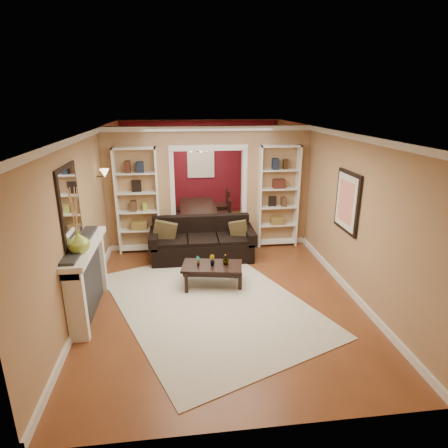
{
  "coord_description": "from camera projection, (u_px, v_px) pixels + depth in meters",
  "views": [
    {
      "loc": [
        -0.65,
        -6.93,
        3.21
      ],
      "look_at": [
        0.1,
        -0.8,
        1.17
      ],
      "focal_mm": 30.0,
      "sensor_mm": 36.0,
      "label": 1
    }
  ],
  "objects": [
    {
      "name": "floor",
      "position": [
        214.0,
        266.0,
        7.61
      ],
      "size": [
        8.0,
        8.0,
        0.0
      ],
      "primitive_type": "plane",
      "color": "brown",
      "rests_on": "ground"
    },
    {
      "name": "ceiling",
      "position": [
        213.0,
        130.0,
        6.76
      ],
      "size": [
        8.0,
        8.0,
        0.0
      ],
      "primitive_type": "plane",
      "rotation": [
        3.14,
        0.0,
        0.0
      ],
      "color": "white",
      "rests_on": "ground"
    },
    {
      "name": "wall_back",
      "position": [
        201.0,
        167.0,
        10.96
      ],
      "size": [
        8.0,
        0.0,
        8.0
      ],
      "primitive_type": "plane",
      "rotation": [
        1.57,
        0.0,
        0.0
      ],
      "color": "tan",
      "rests_on": "ground"
    },
    {
      "name": "wall_front",
      "position": [
        256.0,
        314.0,
        3.42
      ],
      "size": [
        8.0,
        0.0,
        8.0
      ],
      "primitive_type": "plane",
      "rotation": [
        -1.57,
        0.0,
        0.0
      ],
      "color": "tan",
      "rests_on": "ground"
    },
    {
      "name": "wall_left",
      "position": [
        93.0,
        206.0,
        6.93
      ],
      "size": [
        0.0,
        8.0,
        8.0
      ],
      "primitive_type": "plane",
      "rotation": [
        1.57,
        0.0,
        1.57
      ],
      "color": "tan",
      "rests_on": "ground"
    },
    {
      "name": "wall_right",
      "position": [
        326.0,
        199.0,
        7.45
      ],
      "size": [
        0.0,
        8.0,
        8.0
      ],
      "primitive_type": "plane",
      "rotation": [
        1.57,
        0.0,
        -1.57
      ],
      "color": "tan",
      "rests_on": "ground"
    },
    {
      "name": "partition_wall",
      "position": [
        209.0,
        188.0,
        8.32
      ],
      "size": [
        4.5,
        0.15,
        2.7
      ],
      "primitive_type": "cube",
      "color": "tan",
      "rests_on": "floor"
    },
    {
      "name": "red_back_panel",
      "position": [
        201.0,
        168.0,
        10.94
      ],
      "size": [
        4.44,
        0.04,
        2.64
      ],
      "primitive_type": "cube",
      "color": "maroon",
      "rests_on": "floor"
    },
    {
      "name": "dining_window",
      "position": [
        201.0,
        161.0,
        10.83
      ],
      "size": [
        0.78,
        0.03,
        0.98
      ],
      "primitive_type": "cube",
      "color": "#8CA5CC",
      "rests_on": "wall_back"
    },
    {
      "name": "area_rug",
      "position": [
        210.0,
        302.0,
        6.24
      ],
      "size": [
        3.99,
        4.59,
        0.01
      ],
      "primitive_type": "cube",
      "rotation": [
        0.0,
        0.0,
        0.39
      ],
      "color": "beige",
      "rests_on": "floor"
    },
    {
      "name": "sofa",
      "position": [
        202.0,
        239.0,
        7.88
      ],
      "size": [
        2.18,
        0.94,
        0.85
      ],
      "primitive_type": "cube",
      "color": "black",
      "rests_on": "floor"
    },
    {
      "name": "pillow_left",
      "position": [
        165.0,
        231.0,
        7.7
      ],
      "size": [
        0.47,
        0.17,
        0.46
      ],
      "primitive_type": "cube",
      "rotation": [
        0.0,
        0.0,
        -0.09
      ],
      "color": "brown",
      "rests_on": "sofa"
    },
    {
      "name": "pillow_right",
      "position": [
        239.0,
        230.0,
        7.89
      ],
      "size": [
        0.39,
        0.21,
        0.37
      ],
      "primitive_type": "cube",
      "rotation": [
        0.0,
        0.0,
        -0.29
      ],
      "color": "brown",
      "rests_on": "sofa"
    },
    {
      "name": "coffee_table",
      "position": [
        212.0,
        275.0,
        6.76
      ],
      "size": [
        1.15,
        0.75,
        0.4
      ],
      "primitive_type": "cube",
      "rotation": [
        0.0,
        0.0,
        -0.17
      ],
      "color": "black",
      "rests_on": "floor"
    },
    {
      "name": "plant_left",
      "position": [
        198.0,
        261.0,
        6.64
      ],
      "size": [
        0.11,
        0.12,
        0.19
      ],
      "primitive_type": "imported",
      "rotation": [
        0.0,
        0.0,
        0.98
      ],
      "color": "#336626",
      "rests_on": "coffee_table"
    },
    {
      "name": "plant_center",
      "position": [
        212.0,
        260.0,
        6.67
      ],
      "size": [
        0.13,
        0.14,
        0.2
      ],
      "primitive_type": "imported",
      "rotation": [
        0.0,
        0.0,
        2.1
      ],
      "color": "#336626",
      "rests_on": "coffee_table"
    },
    {
      "name": "plant_right",
      "position": [
        226.0,
        259.0,
        6.7
      ],
      "size": [
        0.16,
        0.16,
        0.21
      ],
      "primitive_type": "imported",
      "rotation": [
        0.0,
        0.0,
        4.17
      ],
      "color": "#336626",
      "rests_on": "coffee_table"
    },
    {
      "name": "bookshelf_left",
      "position": [
        138.0,
        201.0,
        8.04
      ],
      "size": [
        0.9,
        0.3,
        2.3
      ],
      "primitive_type": "cube",
      "color": "white",
      "rests_on": "floor"
    },
    {
      "name": "bookshelf_right",
      "position": [
        278.0,
        197.0,
        8.4
      ],
      "size": [
        0.9,
        0.3,
        2.3
      ],
      "primitive_type": "cube",
      "color": "white",
      "rests_on": "floor"
    },
    {
      "name": "fireplace",
      "position": [
        89.0,
        279.0,
        5.77
      ],
      "size": [
        0.32,
        1.7,
        1.16
      ],
      "primitive_type": "cube",
      "color": "white",
      "rests_on": "floor"
    },
    {
      "name": "vase",
      "position": [
        78.0,
        242.0,
        5.25
      ],
      "size": [
        0.35,
        0.35,
        0.33
      ],
      "primitive_type": "imported",
      "rotation": [
        0.0,
        0.0,
        -0.1
      ],
      "color": "#94B239",
      "rests_on": "fireplace"
    },
    {
      "name": "mirror",
      "position": [
        69.0,
        204.0,
        5.37
      ],
      "size": [
        0.03,
        0.95,
        1.1
      ],
      "primitive_type": "cube",
      "color": "silver",
      "rests_on": "wall_left"
    },
    {
      "name": "wall_sconce",
      "position": [
        102.0,
        175.0,
        7.31
      ],
      "size": [
        0.18,
        0.18,
        0.22
      ],
      "primitive_type": "cube",
      "color": "#FFE0A5",
      "rests_on": "wall_left"
    },
    {
      "name": "framed_art",
      "position": [
        347.0,
        202.0,
        6.44
      ],
      "size": [
        0.04,
        0.85,
        1.05
      ],
      "primitive_type": "cube",
      "color": "black",
      "rests_on": "wall_right"
    },
    {
      "name": "dining_table",
      "position": [
        199.0,
        216.0,
        9.95
      ],
      "size": [
        1.68,
        0.94,
        0.59
      ],
      "primitive_type": "imported",
      "rotation": [
        0.0,
        0.0,
        1.57
      ],
      "color": "black",
      "rests_on": "floor"
    },
    {
      "name": "dining_chair_nw",
      "position": [
        178.0,
        215.0,
        9.57
      ],
      "size": [
        0.5,
        0.5,
        0.83
      ],
      "primitive_type": "cube",
      "rotation": [
        0.0,
        0.0,
        1.84
      ],
      "color": "black",
      "rests_on": "floor"
    },
    {
      "name": "dining_chair_ne",
      "position": [
        221.0,
        214.0,
        9.7
      ],
      "size": [
        0.54,
        0.54,
        0.82
      ],
      "primitive_type": "cube",
      "rotation": [
        0.0,
        0.0,
        -2.0
      ],
      "color": "black",
      "rests_on": "floor"
    },
    {
      "name": "dining_chair_sw",
      "position": [
        178.0,
        210.0,
        10.14
      ],
      "size": [
        0.42,
        0.42,
        0.79
      ],
      "primitive_type": "cube",
      "rotation": [
        0.0,
        0.0,
        1.65
      ],
      "color": "black",
      "rests_on": "floor"
    },
    {
      "name": "dining_chair_se",
      "position": [
        218.0,
        206.0,
        10.24
      ],
      "size": [
        0.61,
        0.61,
        0.93
      ],
      "primitive_type": "cube",
      "rotation": [
        0.0,
        0.0,
        -1.99
      ],
      "color": "black",
      "rests_on": "floor"
    },
    {
      "name": "chandelier",
      "position": [
        203.0,
        150.0,
        9.52
      ],
      "size": [
        0.5,
        0.5,
        0.3
      ],
      "primitive_type": "cube",
      "color": "#40321D",
      "rests_on": "ceiling"
    }
  ]
}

